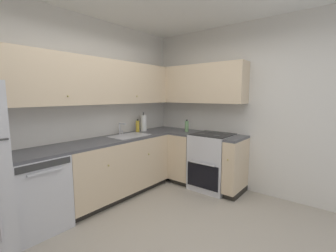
{
  "coord_description": "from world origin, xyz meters",
  "views": [
    {
      "loc": [
        -1.74,
        -1.36,
        1.55
      ],
      "look_at": [
        1.01,
        0.87,
        1.09
      ],
      "focal_mm": 24.5,
      "sensor_mm": 36.0,
      "label": 1
    }
  ],
  "objects_px": {
    "oven_range": "(212,161)",
    "soap_bottle": "(138,126)",
    "dishwasher": "(36,193)",
    "oil_bottle": "(187,126)",
    "paper_towel_roll": "(144,123)"
  },
  "relations": [
    {
      "from": "oven_range",
      "to": "soap_bottle",
      "type": "distance_m",
      "value": 1.43
    },
    {
      "from": "oven_range",
      "to": "oil_bottle",
      "type": "relative_size",
      "value": 4.97
    },
    {
      "from": "dishwasher",
      "to": "oil_bottle",
      "type": "xyz_separation_m",
      "value": [
        2.35,
        -0.49,
        0.57
      ]
    },
    {
      "from": "soap_bottle",
      "to": "oil_bottle",
      "type": "bearing_deg",
      "value": -50.5
    },
    {
      "from": "dishwasher",
      "to": "oven_range",
      "type": "distance_m",
      "value": 2.58
    },
    {
      "from": "oven_range",
      "to": "oil_bottle",
      "type": "xyz_separation_m",
      "value": [
        -0.02,
        0.51,
        0.55
      ]
    },
    {
      "from": "dishwasher",
      "to": "oil_bottle",
      "type": "height_order",
      "value": "oil_bottle"
    },
    {
      "from": "paper_towel_roll",
      "to": "oil_bottle",
      "type": "height_order",
      "value": "paper_towel_roll"
    },
    {
      "from": "oven_range",
      "to": "paper_towel_roll",
      "type": "height_order",
      "value": "paper_towel_roll"
    },
    {
      "from": "paper_towel_roll",
      "to": "oven_range",
      "type": "bearing_deg",
      "value": -69.14
    },
    {
      "from": "oven_range",
      "to": "soap_bottle",
      "type": "xyz_separation_m",
      "value": [
        -0.57,
        1.19,
        0.55
      ]
    },
    {
      "from": "dishwasher",
      "to": "oven_range",
      "type": "xyz_separation_m",
      "value": [
        2.37,
        -1.01,
        0.02
      ]
    },
    {
      "from": "dishwasher",
      "to": "soap_bottle",
      "type": "distance_m",
      "value": 1.9
    },
    {
      "from": "dishwasher",
      "to": "paper_towel_roll",
      "type": "distance_m",
      "value": 2.03
    },
    {
      "from": "oven_range",
      "to": "paper_towel_roll",
      "type": "distance_m",
      "value": 1.39
    }
  ]
}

